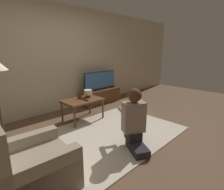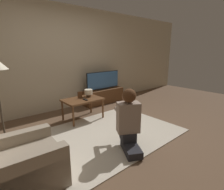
{
  "view_description": "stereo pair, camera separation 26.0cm",
  "coord_description": "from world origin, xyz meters",
  "px_view_note": "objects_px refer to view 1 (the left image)",
  "views": [
    {
      "loc": [
        -2.1,
        -2.12,
        1.5
      ],
      "look_at": [
        0.53,
        0.53,
        0.55
      ],
      "focal_mm": 28.0,
      "sensor_mm": 36.0,
      "label": 1
    },
    {
      "loc": [
        -1.91,
        -2.3,
        1.5
      ],
      "look_at": [
        0.53,
        0.53,
        0.55
      ],
      "focal_mm": 28.0,
      "sensor_mm": 36.0,
      "label": 2
    }
  ],
  "objects_px": {
    "coffee_table": "(83,102)",
    "tv": "(100,80)",
    "armchair": "(29,168)",
    "person_kneeling": "(134,118)",
    "table_lamp": "(88,93)"
  },
  "relations": [
    {
      "from": "armchair",
      "to": "person_kneeling",
      "type": "distance_m",
      "value": 1.54
    },
    {
      "from": "tv",
      "to": "person_kneeling",
      "type": "xyz_separation_m",
      "value": [
        -1.23,
        -2.2,
        -0.18
      ]
    },
    {
      "from": "person_kneeling",
      "to": "table_lamp",
      "type": "relative_size",
      "value": 5.24
    },
    {
      "from": "tv",
      "to": "coffee_table",
      "type": "relative_size",
      "value": 1.35
    },
    {
      "from": "armchair",
      "to": "person_kneeling",
      "type": "bearing_deg",
      "value": -95.32
    },
    {
      "from": "armchair",
      "to": "person_kneeling",
      "type": "xyz_separation_m",
      "value": [
        1.51,
        -0.23,
        0.21
      ]
    },
    {
      "from": "coffee_table",
      "to": "person_kneeling",
      "type": "height_order",
      "value": "person_kneeling"
    },
    {
      "from": "coffee_table",
      "to": "armchair",
      "type": "height_order",
      "value": "armchair"
    },
    {
      "from": "coffee_table",
      "to": "tv",
      "type": "bearing_deg",
      "value": 32.16
    },
    {
      "from": "tv",
      "to": "armchair",
      "type": "height_order",
      "value": "tv"
    },
    {
      "from": "coffee_table",
      "to": "table_lamp",
      "type": "height_order",
      "value": "table_lamp"
    },
    {
      "from": "tv",
      "to": "coffee_table",
      "type": "bearing_deg",
      "value": -147.84
    },
    {
      "from": "armchair",
      "to": "table_lamp",
      "type": "bearing_deg",
      "value": -50.39
    },
    {
      "from": "armchair",
      "to": "person_kneeling",
      "type": "height_order",
      "value": "person_kneeling"
    },
    {
      "from": "tv",
      "to": "person_kneeling",
      "type": "height_order",
      "value": "person_kneeling"
    }
  ]
}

